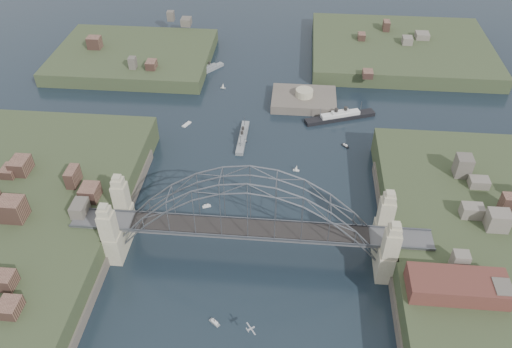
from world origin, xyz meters
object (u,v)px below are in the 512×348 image
object	(u,v)px
naval_cruiser_far	(208,70)
ocean_liner	(340,117)
wharf_shed	(458,286)
fort_island	(304,104)
bridge	(249,216)
naval_cruiser_near	(243,137)

from	to	relation	value
naval_cruiser_far	ocean_liner	xyz separation A→B (m)	(49.06, -28.53, 0.13)
ocean_liner	wharf_shed	bearing A→B (deg)	-75.23
wharf_shed	fort_island	bearing A→B (deg)	110.85
fort_island	bridge	bearing A→B (deg)	-99.73
bridge	naval_cruiser_near	distance (m)	48.73
bridge	naval_cruiser_far	size ratio (longest dim) A/B	6.46
naval_cruiser_near	naval_cruiser_far	world-z (taller)	naval_cruiser_near
fort_island	ocean_liner	world-z (taller)	ocean_liner
naval_cruiser_near	naval_cruiser_far	bearing A→B (deg)	112.90
naval_cruiser_near	fort_island	bearing A→B (deg)	50.93
bridge	ocean_liner	xyz separation A→B (m)	(24.17, 61.21, -11.41)
bridge	ocean_liner	world-z (taller)	bridge
fort_island	wharf_shed	distance (m)	90.48
bridge	wharf_shed	xyz separation A→B (m)	(44.00, -14.00, -2.32)
wharf_shed	bridge	bearing A→B (deg)	162.35
bridge	fort_island	distance (m)	72.14
naval_cruiser_far	naval_cruiser_near	bearing A→B (deg)	-67.10
naval_cruiser_near	ocean_liner	world-z (taller)	ocean_liner
naval_cruiser_far	bridge	bearing A→B (deg)	-74.50
wharf_shed	ocean_liner	world-z (taller)	wharf_shed
wharf_shed	naval_cruiser_near	distance (m)	79.80
ocean_liner	fort_island	bearing A→B (deg)	144.17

